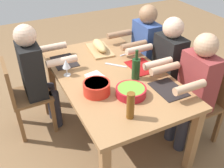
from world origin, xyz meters
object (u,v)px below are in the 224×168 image
beer_bottle (131,106)px  napkin_stack (95,76)px  diner_far_left (143,48)px  bread_loaf (100,46)px  cutting_board (100,50)px  wine_bottle (136,68)px  diner_far_right (194,85)px  chair_far_left (154,60)px  serving_bowl_salad (131,91)px  serving_bowl_pasta (97,87)px  wine_glass (66,64)px  dining_table (112,82)px  diner_far_center (165,64)px  chair_far_center (176,77)px  diner_near_left (37,72)px  chair_near_left (22,94)px  chair_far_right (204,98)px

beer_bottle → napkin_stack: size_ratio=1.57×
diner_far_left → bread_loaf: (-0.07, -0.53, 0.11)m
cutting_board → wine_bottle: wine_bottle is taller
cutting_board → bread_loaf: bread_loaf is taller
diner_far_right → chair_far_left: diner_far_right is taller
serving_bowl_salad → wine_bottle: bearing=141.2°
diner_far_left → diner_far_right: bearing=0.0°
serving_bowl_pasta → wine_bottle: wine_bottle is taller
wine_glass → dining_table: bearing=65.3°
diner_far_center → wine_glass: diner_far_center is taller
dining_table → bread_loaf: (-0.52, 0.10, 0.15)m
diner_far_left → chair_far_center: (0.45, 0.18, -0.21)m
diner_far_right → serving_bowl_salad: size_ratio=4.63×
diner_near_left → napkin_stack: 0.63m
bread_loaf → napkin_stack: 0.57m
dining_table → napkin_stack: napkin_stack is taller
chair_far_left → chair_far_center: 0.45m
chair_near_left → wine_glass: size_ratio=5.12×
diner_far_center → wine_glass: (-0.18, -1.02, 0.16)m
chair_near_left → cutting_board: chair_near_left is taller
chair_far_right → chair_far_left: (-0.90, 0.00, 0.00)m
chair_far_left → cutting_board: bearing=-95.6°
serving_bowl_pasta → chair_far_center: bearing=101.6°
bread_loaf → wine_bottle: wine_bottle is taller
diner_far_left → beer_bottle: size_ratio=5.45×
dining_table → cutting_board: cutting_board is taller
chair_far_center → wine_glass: (-0.18, -1.20, 0.37)m
wine_bottle → chair_far_right: bearing=66.0°
chair_near_left → diner_near_left: bearing=90.0°
diner_far_center → napkin_stack: 0.80m
chair_far_left → serving_bowl_pasta: same height
chair_far_center → serving_bowl_salad: chair_far_center is taller
diner_far_left → serving_bowl_pasta: diner_far_left is taller
diner_near_left → cutting_board: (-0.07, 0.73, 0.05)m
diner_near_left → bread_loaf: (-0.07, 0.73, 0.11)m
bread_loaf → wine_bottle: bearing=5.3°
diner_far_right → chair_far_center: size_ratio=1.41×
cutting_board → napkin_stack: 0.57m
dining_table → chair_near_left: 0.94m
diner_far_left → bread_loaf: 0.54m
dining_table → wine_glass: size_ratio=9.82×
serving_bowl_salad → wine_glass: (-0.55, -0.38, 0.07)m
napkin_stack → cutting_board: bearing=151.2°
napkin_stack → diner_far_center: bearing=88.4°
dining_table → serving_bowl_salad: (0.37, -0.01, 0.13)m
diner_far_right → cutting_board: 1.10m
beer_bottle → chair_far_right: bearing=99.9°
diner_far_center → chair_far_left: bearing=157.7°
diner_far_right → diner_far_left: 0.90m
bread_loaf → chair_far_right: bearing=36.3°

